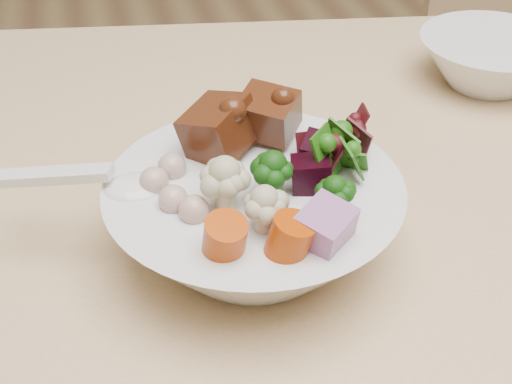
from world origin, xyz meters
TOP-DOWN VIEW (x-y plane):
  - food_bowl at (-0.28, 0.22)m, footprint 0.23×0.23m
  - soup_spoon at (-0.38, 0.24)m, footprint 0.14×0.08m
  - side_bowl at (0.05, 0.44)m, footprint 0.16×0.16m

SIDE VIEW (x-z plane):
  - side_bowl at x=0.05m, z-range 0.77..0.82m
  - food_bowl at x=-0.28m, z-range 0.75..0.87m
  - soup_spoon at x=-0.38m, z-range 0.82..0.85m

